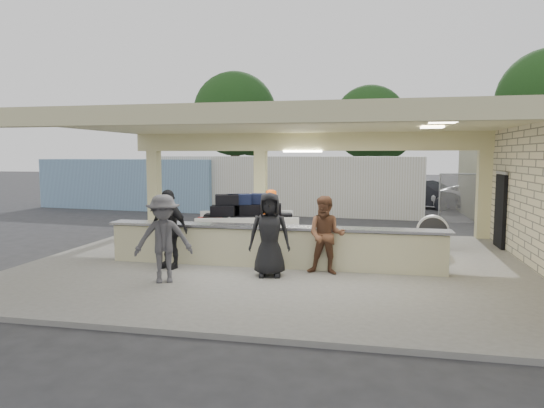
% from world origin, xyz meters
% --- Properties ---
extents(ground, '(120.00, 120.00, 0.00)m').
position_xyz_m(ground, '(0.00, 0.00, 0.00)').
color(ground, '#292A2C').
rests_on(ground, ground).
extents(pavilion, '(12.01, 10.00, 3.55)m').
position_xyz_m(pavilion, '(0.21, 0.66, 1.35)').
color(pavilion, slate).
rests_on(pavilion, ground).
extents(baggage_counter, '(8.20, 0.58, 0.98)m').
position_xyz_m(baggage_counter, '(0.00, -0.50, 0.59)').
color(baggage_counter, '#C5BF93').
rests_on(baggage_counter, pavilion).
extents(luggage_cart, '(3.06, 2.33, 1.58)m').
position_xyz_m(luggage_cart, '(-1.12, 1.20, 0.99)').
color(luggage_cart, silver).
rests_on(luggage_cart, pavilion).
extents(drum_fan, '(0.90, 0.49, 0.98)m').
position_xyz_m(drum_fan, '(4.00, 2.38, 0.62)').
color(drum_fan, silver).
rests_on(drum_fan, pavilion).
extents(baggage_handler, '(0.41, 0.66, 1.72)m').
position_xyz_m(baggage_handler, '(-0.42, 1.11, 0.96)').
color(baggage_handler, '#FF5B0D').
rests_on(baggage_handler, pavilion).
extents(passenger_a, '(0.87, 0.41, 1.75)m').
position_xyz_m(passenger_a, '(1.34, -1.00, 0.98)').
color(passenger_a, brown).
rests_on(passenger_a, pavilion).
extents(passenger_b, '(1.16, 0.71, 1.86)m').
position_xyz_m(passenger_b, '(-2.34, -1.18, 1.03)').
color(passenger_b, black).
rests_on(passenger_b, pavilion).
extents(passenger_c, '(1.26, 0.87, 1.84)m').
position_xyz_m(passenger_c, '(-1.91, -2.40, 1.02)').
color(passenger_c, '#464549').
rests_on(passenger_c, pavilion).
extents(passenger_d, '(0.95, 0.53, 1.85)m').
position_xyz_m(passenger_d, '(0.14, -1.45, 1.02)').
color(passenger_d, black).
rests_on(passenger_d, pavilion).
extents(car_white_a, '(5.20, 3.76, 1.35)m').
position_xyz_m(car_white_a, '(7.70, 13.77, 0.67)').
color(car_white_a, white).
rests_on(car_white_a, ground).
extents(car_dark, '(4.27, 3.87, 1.43)m').
position_xyz_m(car_dark, '(5.10, 14.67, 0.71)').
color(car_dark, black).
rests_on(car_dark, ground).
extents(container_white, '(12.61, 3.54, 2.70)m').
position_xyz_m(container_white, '(-1.61, 11.07, 1.35)').
color(container_white, silver).
rests_on(container_white, ground).
extents(container_blue, '(9.97, 3.32, 2.54)m').
position_xyz_m(container_blue, '(-9.93, 11.48, 1.27)').
color(container_blue, '#7FAACC').
rests_on(container_blue, ground).
extents(tree_left, '(6.60, 6.30, 9.00)m').
position_xyz_m(tree_left, '(-7.68, 24.16, 5.59)').
color(tree_left, '#382619').
rests_on(tree_left, ground).
extents(tree_mid, '(6.00, 5.60, 8.00)m').
position_xyz_m(tree_mid, '(2.32, 26.16, 4.96)').
color(tree_mid, '#382619').
rests_on(tree_mid, ground).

